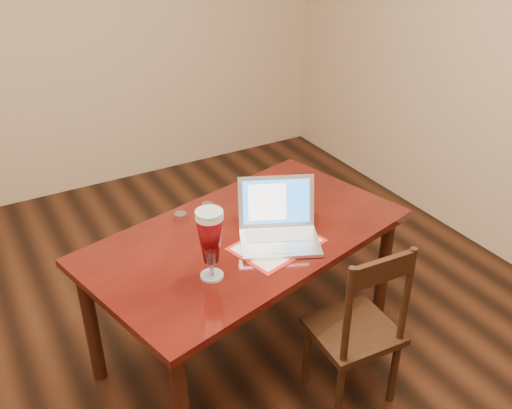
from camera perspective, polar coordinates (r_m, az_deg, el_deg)
ground at (r=2.89m, az=-5.59°, el=-19.37°), size 5.00×5.00×0.00m
room_shell at (r=1.95m, az=-8.20°, el=17.08°), size 4.51×5.01×2.71m
dining_table at (r=2.74m, az=-1.01°, el=-4.31°), size 1.68×1.19×1.03m
dining_chair at (r=2.67m, az=10.13°, el=-12.22°), size 0.39×0.38×0.88m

